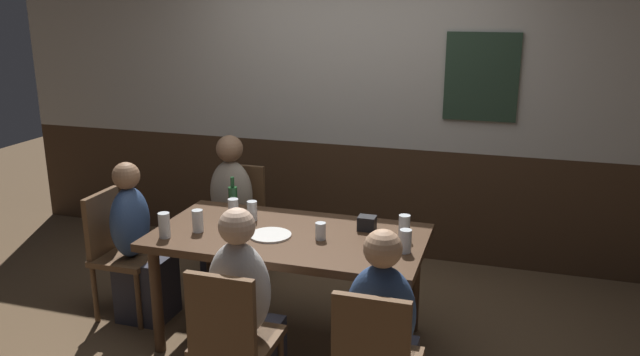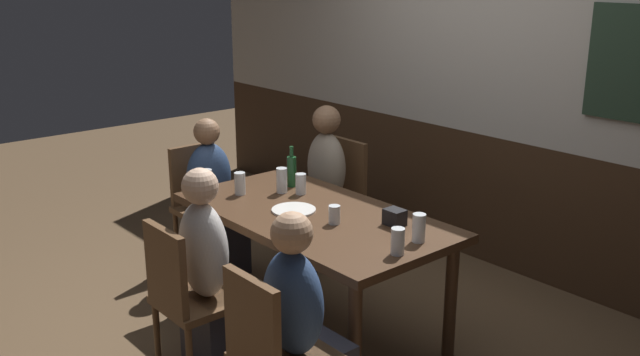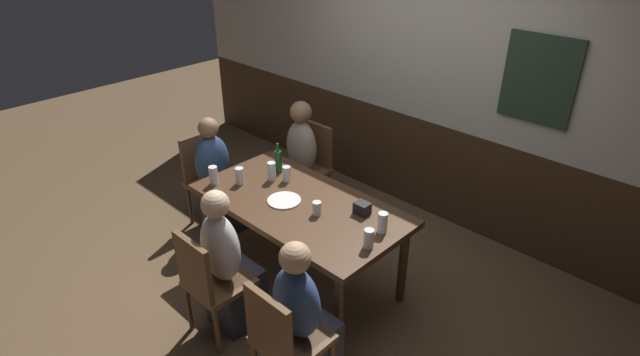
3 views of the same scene
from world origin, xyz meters
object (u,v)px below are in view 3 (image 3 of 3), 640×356
Objects in this scene: chair_mid_near at (209,280)px; pint_glass_stout at (383,224)px; person_left_far at (299,168)px; person_right_near at (303,326)px; dining_table at (300,211)px; chair_right_near at (283,338)px; plate_white_large at (284,200)px; pint_glass_amber at (369,239)px; beer_glass_half at (240,177)px; person_head_west at (218,184)px; beer_bottle_green at (278,161)px; tumbler_water at (214,176)px; person_mid_near at (229,271)px; condiment_caddy at (362,208)px; chair_head_west at (207,176)px; chair_left_far at (310,163)px; beer_glass_tall at (272,173)px; highball_clear at (287,174)px; pint_glass_pale at (317,209)px.

pint_glass_stout is at bearing 54.65° from chair_mid_near.
person_left_far reaches higher than chair_mid_near.
person_left_far is 1.04× the size of person_right_near.
chair_right_near is (0.74, -0.86, -0.16)m from dining_table.
chair_mid_near is 3.39× the size of plate_white_large.
pint_glass_amber is 1.30m from beer_glass_half.
beer_bottle_green is (0.62, 0.22, 0.38)m from person_head_west.
tumbler_water is at bearing -87.74° from person_left_far.
person_left_far is at bearing 102.54° from beer_glass_half.
person_mid_near is (-0.74, -0.00, 0.01)m from person_right_near.
person_mid_near is 1.02m from pint_glass_amber.
beer_glass_half is at bearing 134.58° from person_mid_near.
tumbler_water is 0.58× the size of beer_bottle_green.
condiment_caddy is (0.45, 0.91, 0.30)m from person_mid_near.
dining_table is 1.15m from chair_right_near.
chair_mid_near is (1.26, -0.86, 0.00)m from chair_head_west.
dining_table is at bearing -24.39° from beer_bottle_green.
beer_glass_half is (0.19, -0.99, 0.30)m from chair_left_far.
person_mid_near is (0.00, 0.16, -0.01)m from chair_mid_near.
tumbler_water is at bearing -134.36° from beer_glass_half.
person_right_near is at bearing -34.13° from beer_glass_tall.
condiment_caddy is (0.45, 0.21, 0.13)m from dining_table.
person_mid_near is 0.94m from beer_glass_tall.
pint_glass_stout is at bearing -21.78° from person_left_far.
pint_glass_stout is (-0.04, 0.98, 0.31)m from chair_right_near.
person_right_near is 0.89m from pint_glass_stout.
beer_glass_tall is 1.03× the size of tumbler_water.
chair_left_far is 0.79× the size of person_head_west.
highball_clear is (0.43, -0.54, 0.31)m from person_left_far.
person_head_west is at bearing 177.50° from pint_glass_amber.
chair_mid_near is 5.64× the size of tumbler_water.
person_right_near reaches higher than plate_white_large.
pint_glass_amber is (1.15, -0.17, -0.01)m from beer_glass_tall.
tumbler_water is at bearing -114.50° from beer_bottle_green.
beer_bottle_green is (0.08, 0.35, 0.05)m from beer_glass_half.
person_head_west is (-1.09, 0.86, -0.03)m from chair_mid_near.
beer_glass_tall is 1.53× the size of pint_glass_pale.
person_mid_near reaches higher than condiment_caddy.
pint_glass_amber reaches higher than plate_white_large.
beer_bottle_green reaches higher than chair_head_west.
person_right_near is at bearing -51.71° from pint_glass_pale.
pint_glass_stout is 1.18m from beer_bottle_green.
beer_glass_tall reaches higher than highball_clear.
plate_white_large is (-0.79, -0.20, -0.06)m from pint_glass_stout.
person_left_far reaches higher than condiment_caddy.
pint_glass_pale is at bearing -134.18° from condiment_caddy.
chair_right_near and beer_glass_half have the same top height.
person_right_near is 0.70m from pint_glass_amber.
chair_mid_near is at bearing -66.40° from beer_glass_tall.
pint_glass_stout is at bearing 11.59° from beer_glass_half.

